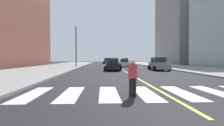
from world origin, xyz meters
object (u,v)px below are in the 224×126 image
at_px(car_blue_nearest, 107,61).
at_px(car_black_fifth, 112,65).
at_px(street_lamp, 76,42).
at_px(car_gray_third, 159,64).
at_px(car_white_fourth, 125,61).
at_px(pedestrian_crossing, 133,76).
at_px(car_silver_second, 124,63).

relative_size(car_blue_nearest, car_black_fifth, 1.12).
distance_m(car_blue_nearest, street_lamp, 25.31).
xyz_separation_m(car_gray_third, street_lamp, (-13.26, 9.27, 3.93)).
relative_size(car_blue_nearest, car_white_fourth, 1.05).
bearing_deg(car_gray_third, car_blue_nearest, -79.44).
bearing_deg(street_lamp, pedestrian_crossing, -76.80).
distance_m(car_blue_nearest, car_black_fifth, 33.90).
bearing_deg(car_gray_third, car_silver_second, -73.33).
bearing_deg(car_white_fourth, car_black_fifth, 81.85).
bearing_deg(street_lamp, car_gray_third, -34.96).
xyz_separation_m(car_blue_nearest, car_white_fourth, (6.78, 5.23, -0.05)).
bearing_deg(car_silver_second, car_black_fifth, 73.51).
height_order(car_blue_nearest, car_gray_third, car_blue_nearest).
xyz_separation_m(car_silver_second, street_lamp, (-9.58, -2.37, 4.04)).
height_order(car_blue_nearest, street_lamp, street_lamp).
bearing_deg(car_silver_second, street_lamp, 11.75).
relative_size(car_blue_nearest, car_silver_second, 1.17).
bearing_deg(car_blue_nearest, car_gray_third, -80.52).
height_order(car_white_fourth, street_lamp, street_lamp).
height_order(car_gray_third, car_black_fifth, car_gray_third).
bearing_deg(car_blue_nearest, pedestrian_crossing, -92.05).
height_order(car_silver_second, car_gray_third, car_gray_third).
relative_size(car_blue_nearest, car_gray_third, 1.04).
height_order(car_white_fourth, pedestrian_crossing, car_white_fourth).
bearing_deg(street_lamp, car_black_fifth, -56.40).
bearing_deg(car_gray_third, car_white_fourth, -90.91).
xyz_separation_m(car_white_fourth, car_black_fifth, (-6.80, -39.14, -0.04)).
bearing_deg(car_silver_second, pedestrian_crossing, 81.79).
bearing_deg(street_lamp, car_white_fourth, 65.69).
xyz_separation_m(car_black_fifth, pedestrian_crossing, (-0.06, -17.60, 0.09)).
bearing_deg(car_white_fourth, pedestrian_crossing, 84.81).
xyz_separation_m(car_silver_second, pedestrian_crossing, (-3.16, -29.72, 0.14)).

